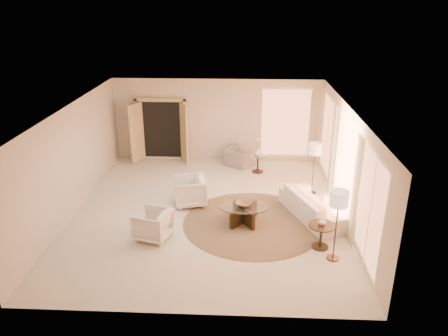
{
  "coord_description": "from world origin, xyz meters",
  "views": [
    {
      "loc": [
        0.91,
        -10.3,
        5.37
      ],
      "look_at": [
        0.4,
        0.4,
        1.1
      ],
      "focal_mm": 35.0,
      "sensor_mm": 36.0,
      "label": 1
    }
  ],
  "objects_px": {
    "end_vase": "(322,222)",
    "armchair_right": "(153,223)",
    "side_vase": "(258,152)",
    "sofa": "(313,206)",
    "bowl": "(244,204)",
    "armchair_left": "(190,190)",
    "accent_chair": "(239,154)",
    "end_table": "(321,232)",
    "coffee_table": "(244,212)",
    "floor_lamp_near": "(315,151)",
    "side_table": "(258,162)",
    "floor_lamp_far": "(339,202)"
  },
  "relations": [
    {
      "from": "accent_chair",
      "to": "coffee_table",
      "type": "xyz_separation_m",
      "value": [
        0.18,
        -3.95,
        -0.1
      ]
    },
    {
      "from": "armchair_left",
      "to": "side_table",
      "type": "distance_m",
      "value": 3.1
    },
    {
      "from": "sofa",
      "to": "bowl",
      "type": "distance_m",
      "value": 1.84
    },
    {
      "from": "armchair_left",
      "to": "accent_chair",
      "type": "height_order",
      "value": "armchair_left"
    },
    {
      "from": "coffee_table",
      "to": "floor_lamp_near",
      "type": "height_order",
      "value": "floor_lamp_near"
    },
    {
      "from": "side_vase",
      "to": "sofa",
      "type": "bearing_deg",
      "value": -65.99
    },
    {
      "from": "floor_lamp_far",
      "to": "end_vase",
      "type": "height_order",
      "value": "floor_lamp_far"
    },
    {
      "from": "floor_lamp_near",
      "to": "bowl",
      "type": "distance_m",
      "value": 2.81
    },
    {
      "from": "armchair_left",
      "to": "floor_lamp_far",
      "type": "xyz_separation_m",
      "value": [
        3.43,
        -2.5,
        0.95
      ]
    },
    {
      "from": "end_vase",
      "to": "side_vase",
      "type": "xyz_separation_m",
      "value": [
        -1.32,
        4.49,
        0.04
      ]
    },
    {
      "from": "floor_lamp_near",
      "to": "armchair_left",
      "type": "bearing_deg",
      "value": -165.79
    },
    {
      "from": "bowl",
      "to": "side_vase",
      "type": "relative_size",
      "value": 1.43
    },
    {
      "from": "armchair_right",
      "to": "coffee_table",
      "type": "distance_m",
      "value": 2.29
    },
    {
      "from": "accent_chair",
      "to": "coffee_table",
      "type": "distance_m",
      "value": 3.96
    },
    {
      "from": "floor_lamp_near",
      "to": "sofa",
      "type": "bearing_deg",
      "value": -96.87
    },
    {
      "from": "accent_chair",
      "to": "side_vase",
      "type": "distance_m",
      "value": 0.87
    },
    {
      "from": "armchair_right",
      "to": "end_vase",
      "type": "distance_m",
      "value": 3.9
    },
    {
      "from": "end_table",
      "to": "side_vase",
      "type": "xyz_separation_m",
      "value": [
        -1.32,
        4.49,
        0.3
      ]
    },
    {
      "from": "end_vase",
      "to": "armchair_right",
      "type": "bearing_deg",
      "value": 176.54
    },
    {
      "from": "end_vase",
      "to": "sofa",
      "type": "bearing_deg",
      "value": 88.79
    },
    {
      "from": "side_table",
      "to": "end_vase",
      "type": "height_order",
      "value": "end_vase"
    },
    {
      "from": "end_table",
      "to": "floor_lamp_far",
      "type": "distance_m",
      "value": 1.1
    },
    {
      "from": "armchair_right",
      "to": "side_vase",
      "type": "xyz_separation_m",
      "value": [
        2.56,
        4.26,
        0.31
      ]
    },
    {
      "from": "end_table",
      "to": "side_vase",
      "type": "bearing_deg",
      "value": 106.38
    },
    {
      "from": "accent_chair",
      "to": "bowl",
      "type": "distance_m",
      "value": 3.96
    },
    {
      "from": "end_table",
      "to": "end_vase",
      "type": "bearing_deg",
      "value": 90.0
    },
    {
      "from": "armchair_left",
      "to": "end_table",
      "type": "bearing_deg",
      "value": 44.5
    },
    {
      "from": "end_table",
      "to": "floor_lamp_near",
      "type": "relative_size",
      "value": 0.4
    },
    {
      "from": "armchair_right",
      "to": "floor_lamp_near",
      "type": "relative_size",
      "value": 0.51
    },
    {
      "from": "side_vase",
      "to": "armchair_right",
      "type": "bearing_deg",
      "value": -121.04
    },
    {
      "from": "bowl",
      "to": "side_vase",
      "type": "distance_m",
      "value": 3.45
    },
    {
      "from": "sofa",
      "to": "bowl",
      "type": "bearing_deg",
      "value": 80.38
    },
    {
      "from": "side_table",
      "to": "end_table",
      "type": "bearing_deg",
      "value": -73.62
    },
    {
      "from": "armchair_right",
      "to": "side_vase",
      "type": "relative_size",
      "value": 2.91
    },
    {
      "from": "end_vase",
      "to": "side_vase",
      "type": "height_order",
      "value": "side_vase"
    },
    {
      "from": "side_vase",
      "to": "coffee_table",
      "type": "bearing_deg",
      "value": -97.27
    },
    {
      "from": "armchair_left",
      "to": "sofa",
      "type": "bearing_deg",
      "value": 66.61
    },
    {
      "from": "accent_chair",
      "to": "coffee_table",
      "type": "height_order",
      "value": "accent_chair"
    },
    {
      "from": "side_table",
      "to": "bowl",
      "type": "relative_size",
      "value": 1.48
    },
    {
      "from": "sofa",
      "to": "side_table",
      "type": "relative_size",
      "value": 3.96
    },
    {
      "from": "coffee_table",
      "to": "floor_lamp_far",
      "type": "distance_m",
      "value": 2.71
    },
    {
      "from": "armchair_left",
      "to": "armchair_right",
      "type": "xyz_separation_m",
      "value": [
        -0.65,
        -1.82,
        -0.04
      ]
    },
    {
      "from": "armchair_right",
      "to": "end_vase",
      "type": "height_order",
      "value": "armchair_right"
    },
    {
      "from": "accent_chair",
      "to": "coffee_table",
      "type": "relative_size",
      "value": 0.65
    },
    {
      "from": "accent_chair",
      "to": "floor_lamp_far",
      "type": "height_order",
      "value": "floor_lamp_far"
    },
    {
      "from": "armchair_right",
      "to": "floor_lamp_far",
      "type": "height_order",
      "value": "floor_lamp_far"
    },
    {
      "from": "sofa",
      "to": "armchair_right",
      "type": "bearing_deg",
      "value": 85.58
    },
    {
      "from": "floor_lamp_far",
      "to": "end_vase",
      "type": "relative_size",
      "value": 9.33
    },
    {
      "from": "side_table",
      "to": "floor_lamp_far",
      "type": "relative_size",
      "value": 0.35
    },
    {
      "from": "bowl",
      "to": "end_vase",
      "type": "bearing_deg",
      "value": -31.43
    }
  ]
}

